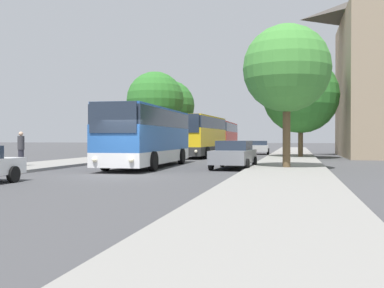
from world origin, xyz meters
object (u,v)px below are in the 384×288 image
parked_car_right_near (234,154)px  tree_right_near (301,95)px  bus_middle (201,136)px  tree_left_near (169,106)px  tree_left_far (155,100)px  bus_rear (222,137)px  tree_right_mid (287,69)px  parked_car_right_far (259,147)px  bus_front (148,136)px  pedestrian_waiting_far (21,148)px

parked_car_right_near → tree_right_near: bearing=-102.4°
bus_middle → tree_left_near: bearing=117.5°
parked_car_right_near → tree_left_far: 27.17m
bus_rear → tree_right_mid: 28.65m
bus_middle → parked_car_right_far: 9.83m
bus_front → bus_rear: (-0.01, 26.60, 0.05)m
bus_middle → parked_car_right_near: bus_middle is taller
tree_right_near → bus_rear: bearing=123.6°
parked_car_right_near → tree_right_near: size_ratio=0.58×
pedestrian_waiting_far → bus_middle: bearing=133.8°
parked_car_right_far → tree_left_near: 14.23m
tree_left_near → bus_rear: bearing=-18.8°
bus_middle → tree_left_near: size_ratio=1.17×
tree_left_near → tree_right_mid: size_ratio=1.17×
bus_front → bus_middle: 13.77m
parked_car_right_near → tree_left_near: 32.06m
bus_middle → tree_right_mid: tree_right_mid is taller
bus_middle → parked_car_right_near: 14.90m
pedestrian_waiting_far → tree_left_far: tree_left_far is taller
bus_middle → tree_right_near: bearing=0.3°
pedestrian_waiting_far → tree_right_near: 22.61m
parked_car_right_far → pedestrian_waiting_far: 27.66m
pedestrian_waiting_far → tree_left_far: bearing=156.9°
bus_front → bus_rear: bearing=88.3°
bus_middle → pedestrian_waiting_far: 17.94m
bus_middle → parked_car_right_far: (4.38, 8.72, -1.15)m
bus_rear → tree_left_far: (-7.08, -3.14, 4.08)m
parked_car_right_near → pedestrian_waiting_far: (-11.33, -2.64, 0.31)m
tree_left_near → pedestrian_waiting_far: bearing=-88.7°
tree_left_far → tree_right_near: bearing=-32.2°
tree_left_far → parked_car_right_near: bearing=-62.9°
bus_front → bus_rear: bus_rear is taller
parked_car_right_far → tree_left_near: size_ratio=0.48×
tree_left_near → parked_car_right_near: bearing=-67.6°
bus_middle → tree_left_near: 17.30m
bus_rear → tree_right_mid: bearing=-75.5°
parked_car_right_near → tree_right_mid: bearing=173.6°
tree_left_far → tree_right_near: (15.80, -9.96, -0.72)m
parked_car_right_near → tree_right_near: (3.65, 13.79, 4.42)m
parked_car_right_far → tree_right_mid: (3.27, -23.22, 4.54)m
parked_car_right_near → pedestrian_waiting_far: pedestrian_waiting_far is taller
bus_rear → bus_middle: bearing=-90.5°
bus_front → parked_car_right_far: (4.61, 22.49, -1.06)m
bus_middle → tree_left_far: size_ratio=1.14×
tree_left_far → bus_middle: bearing=-52.9°
parked_car_right_far → tree_right_near: bearing=112.0°
bus_front → tree_right_near: bearing=55.5°
bus_rear → parked_car_right_near: bearing=-80.9°
bus_rear → tree_left_far: tree_left_far is taller
tree_left_far → tree_left_near: bearing=89.3°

